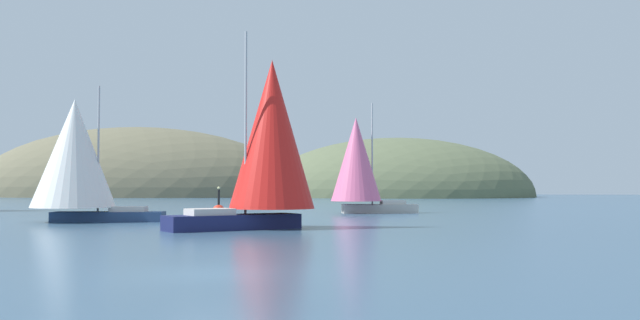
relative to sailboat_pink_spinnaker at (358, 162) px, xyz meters
name	(u,v)px	position (x,y,z in m)	size (l,w,h in m)	color
ground_plane	(212,274)	(-1.74, -42.94, -4.58)	(360.00, 360.00, 0.00)	#385670
headland_left	(135,196)	(-56.74, 92.06, -4.58)	(78.05, 44.00, 32.07)	#6B664C
headland_center	(395,197)	(3.26, 92.06, -4.58)	(60.61, 44.00, 26.18)	#5B6647
sailboat_pink_spinnaker	(358,162)	(0.00, 0.00, 0.00)	(8.25, 5.38, 9.93)	#B7B2A8
sailboat_white_mainsail	(76,156)	(-18.44, -16.83, -0.05)	(9.42, 6.43, 9.35)	navy
sailboat_red_spinnaker	(269,139)	(-3.91, -22.43, 0.59)	(9.14, 8.20, 11.33)	#191E4C
channel_buoy	(219,210)	(-11.54, -4.75, -4.21)	(1.10, 1.10, 2.64)	red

